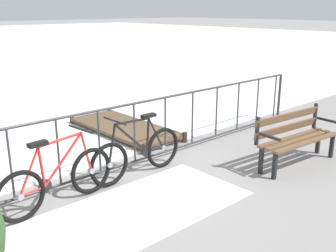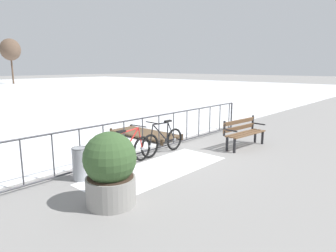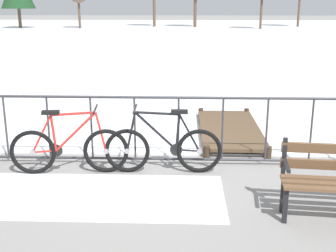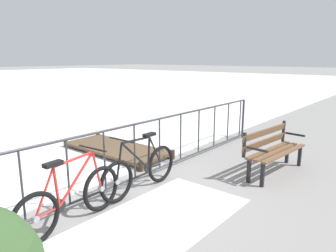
# 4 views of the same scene
# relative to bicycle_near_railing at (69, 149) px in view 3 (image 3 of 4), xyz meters

# --- Properties ---
(ground_plane) EXTENTS (160.00, 160.00, 0.00)m
(ground_plane) POSITION_rel_bicycle_near_railing_xyz_m (1.24, 0.43, -0.37)
(ground_plane) COLOR gray
(frozen_pond) EXTENTS (80.00, 56.00, 0.03)m
(frozen_pond) POSITION_rel_bicycle_near_railing_xyz_m (1.24, 28.83, -0.35)
(frozen_pond) COLOR white
(frozen_pond) RESTS_ON ground
(snow_patch) EXTENTS (3.86, 1.43, 0.01)m
(snow_patch) POSITION_rel_bicycle_near_railing_xyz_m (0.26, -0.77, -0.36)
(snow_patch) COLOR white
(snow_patch) RESTS_ON ground
(railing_fence) EXTENTS (9.06, 0.06, 1.07)m
(railing_fence) POSITION_rel_bicycle_near_railing_xyz_m (1.24, 0.43, 0.19)
(railing_fence) COLOR #38383D
(railing_fence) RESTS_ON ground
(bicycle_near_railing) EXTENTS (1.71, 0.52, 0.97)m
(bicycle_near_railing) POSITION_rel_bicycle_near_railing_xyz_m (0.00, 0.00, 0.00)
(bicycle_near_railing) COLOR black
(bicycle_near_railing) RESTS_ON ground
(bicycle_second) EXTENTS (1.71, 0.52, 0.97)m
(bicycle_second) POSITION_rel_bicycle_near_railing_xyz_m (1.36, 0.08, 0.00)
(bicycle_second) COLOR black
(bicycle_second) RESTS_ON ground
(wooden_dock) EXTENTS (1.10, 2.69, 0.20)m
(wooden_dock) POSITION_rel_bicycle_near_railing_xyz_m (2.52, 2.03, -0.25)
(wooden_dock) COLOR brown
(wooden_dock) RESTS_ON ground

